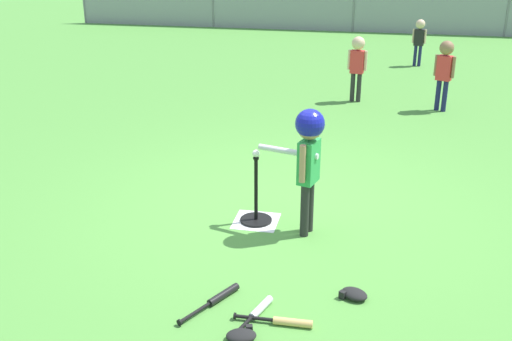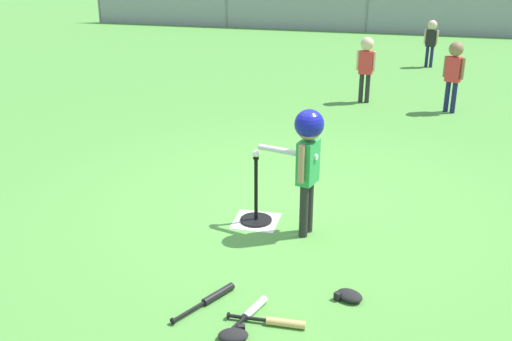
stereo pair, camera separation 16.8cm
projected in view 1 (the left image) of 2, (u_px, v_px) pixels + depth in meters
The scene contains 14 objects.
ground_plane at pixel (289, 207), 6.46m from camera, with size 60.00×60.00×0.00m, color #51933D.
home_plate at pixel (256, 221), 6.16m from camera, with size 0.44×0.44×0.01m, color white.
batting_tee at pixel (256, 211), 6.12m from camera, with size 0.32×0.32×0.69m.
baseball_on_tee at pixel (256, 154), 5.89m from camera, with size 0.07×0.07×0.07m, color white.
batter_child at pixel (309, 147), 5.60m from camera, with size 0.63×0.34×1.24m.
fielder_deep_left at pixel (419, 36), 12.69m from camera, with size 0.28×0.19×0.96m.
fielder_deep_center at pixel (357, 60), 10.07m from camera, with size 0.32×0.21×1.09m.
fielder_deep_right at pixel (445, 66), 9.55m from camera, with size 0.31×0.22×1.12m.
spare_bat_silver at pixel (257, 312), 4.67m from camera, with size 0.23×0.56×0.06m.
spare_bat_wood at pixel (284, 321), 4.55m from camera, with size 0.60×0.07×0.06m.
spare_bat_black at pixel (218, 298), 4.84m from camera, with size 0.36×0.60×0.06m.
glove_by_plate at pixel (354, 294), 4.88m from camera, with size 0.27×0.25×0.07m.
glove_tossed_aside at pixel (241, 335), 4.39m from camera, with size 0.26×0.22×0.07m.
outfield_fence at pixel (354, 9), 16.81m from camera, with size 16.06×0.06×1.15m.
Camera 1 is at (0.83, -5.80, 2.77)m, focal length 43.00 mm.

